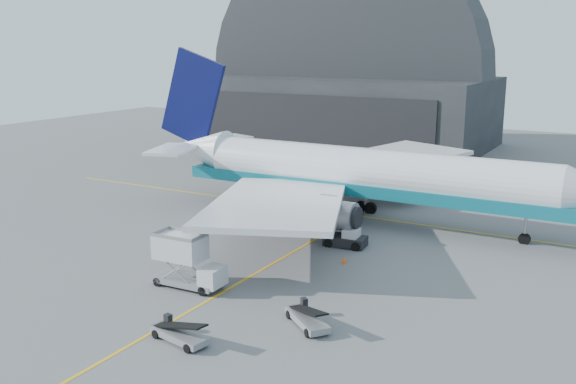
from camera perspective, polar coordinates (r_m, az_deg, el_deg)
The scene contains 9 objects.
ground at distance 51.34m, azimuth -2.89°, elevation -7.24°, with size 200.00×200.00×0.00m, color #565659.
taxi_lines at distance 61.84m, azimuth 3.41°, elevation -3.67°, with size 80.00×42.12×0.02m.
hangar at distance 116.18m, azimuth 5.12°, elevation 8.96°, with size 50.00×28.30×28.00m.
airliner at distance 65.77m, azimuth 5.89°, elevation 1.69°, with size 49.84×48.33×17.49m.
catering_truck at distance 48.56m, azimuth -9.06°, elevation -6.12°, with size 5.76×2.35×3.91m.
pushback_tug at distance 57.97m, azimuth 5.23°, elevation -4.21°, with size 3.86×2.48×1.70m.
belt_loader_a at distance 40.69m, azimuth -9.66°, elevation -12.30°, with size 4.43×2.15×1.65m.
belt_loader_b at distance 42.20m, azimuth 1.72°, elevation -11.13°, with size 4.14×3.67×1.69m.
traffic_cone at distance 53.72m, azimuth 4.99°, elevation -6.04°, with size 0.39×0.39×0.56m.
Camera 1 is at (25.89, -40.58, 17.84)m, focal length 40.00 mm.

